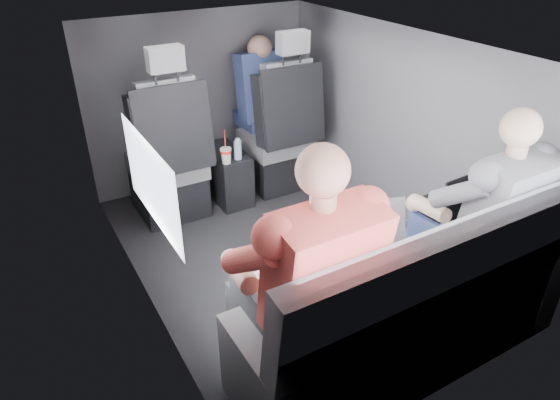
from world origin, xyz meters
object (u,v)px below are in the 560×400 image
passenger_rear_left (303,280)px  passenger_rear_right (478,217)px  passenger_front_right (261,90)px  front_seat_right (280,141)px  laptop_silver (358,228)px  water_bottle (238,149)px  center_console (227,175)px  front_seat_left (170,166)px  rear_bench (400,316)px  laptop_white (292,265)px  laptop_black (453,201)px  soda_cup (226,155)px

passenger_rear_left → passenger_rear_right: 1.04m
passenger_front_right → front_seat_right: bearing=-84.8°
front_seat_right → laptop_silver: 1.68m
front_seat_right → water_bottle: front_seat_right is taller
center_console → passenger_rear_right: size_ratio=0.39×
front_seat_left → center_console: bearing=5.1°
rear_bench → laptop_silver: bearing=96.8°
laptop_white → passenger_front_right: bearing=65.3°
laptop_black → passenger_rear_right: passenger_rear_right is taller
passenger_rear_right → laptop_black: bearing=86.6°
front_seat_right → passenger_rear_right: size_ratio=1.03×
soda_cup → passenger_rear_left: bearing=-103.9°
front_seat_left → water_bottle: 0.50m
laptop_white → laptop_silver: 0.44m
rear_bench → laptop_black: 0.70m
center_console → passenger_rear_right: (0.55, -1.85, 0.43)m
laptop_black → passenger_rear_right: size_ratio=0.28×
soda_cup → laptop_black: bearing=-66.5°
passenger_rear_right → passenger_front_right: passenger_rear_right is taller
center_console → water_bottle: bearing=-81.9°
front_seat_right → laptop_white: front_seat_right is taller
front_seat_right → laptop_white: size_ratio=3.55×
front_seat_right → laptop_black: 1.65m
soda_cup → laptop_black: laptop_black is taller
passenger_rear_right → passenger_front_right: bearing=93.4°
front_seat_left → soda_cup: bearing=-22.9°
laptop_white → laptop_black: laptop_white is taller
passenger_front_right → laptop_white: bearing=-114.7°
soda_cup → water_bottle: soda_cup is taller
laptop_black → laptop_white: bearing=-177.4°
laptop_white → passenger_rear_right: (1.01, -0.13, -0.00)m
passenger_rear_right → rear_bench: bearing=-170.2°
center_console → soda_cup: soda_cup is taller
center_console → passenger_rear_right: passenger_rear_right is taller
soda_cup → laptop_white: laptop_white is taller
front_seat_left → water_bottle: bearing=-15.5°
laptop_white → rear_bench: bearing=-25.8°
front_seat_right → rear_bench: (-0.45, -1.90, -0.09)m
water_bottle → passenger_rear_left: passenger_rear_left is taller
center_console → laptop_black: bearing=-71.5°
center_console → soda_cup: bearing=-112.5°
front_seat_left → water_bottle: (0.47, -0.13, 0.07)m
center_console → passenger_front_right: size_ratio=0.66×
laptop_black → passenger_front_right: 1.90m
center_console → rear_bench: size_ratio=0.30×
passenger_rear_right → laptop_silver: bearing=159.5°
water_bottle → laptop_silver: 1.47m
passenger_rear_left → passenger_front_right: size_ratio=1.76×
rear_bench → soda_cup: bearing=92.7°
soda_cup → passenger_rear_left: passenger_rear_left is taller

